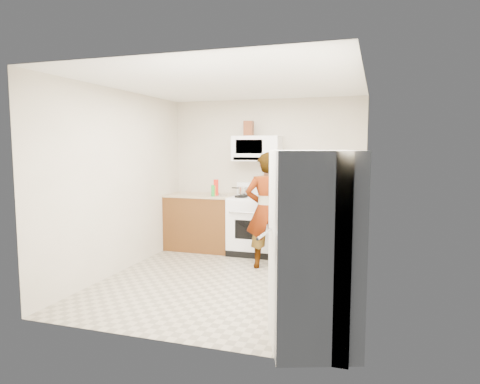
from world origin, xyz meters
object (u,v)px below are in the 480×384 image
at_px(fridge, 314,251).
at_px(saucepan, 245,190).
at_px(person, 267,211).
at_px(kettle, 315,191).
at_px(gas_range, 255,224).
at_px(microwave, 257,148).

bearing_deg(fridge, saucepan, 97.43).
distance_m(person, kettle, 1.04).
relative_size(gas_range, fridge, 0.66).
distance_m(gas_range, microwave, 1.22).
height_order(gas_range, person, person).
height_order(fridge, kettle, fridge).
bearing_deg(saucepan, gas_range, -33.61).
bearing_deg(person, fridge, 95.86).
bearing_deg(fridge, kettle, 78.21).
height_order(gas_range, kettle, kettle).
distance_m(fridge, kettle, 3.13).
distance_m(gas_range, fridge, 3.30).
bearing_deg(microwave, person, -65.65).
height_order(microwave, kettle, microwave).
height_order(microwave, saucepan, microwave).
bearing_deg(saucepan, person, -55.35).
xyz_separation_m(person, saucepan, (-0.60, 0.87, 0.18)).
height_order(kettle, saucepan, kettle).
height_order(microwave, fridge, microwave).
relative_size(person, kettle, 8.39).
xyz_separation_m(fridge, kettle, (-0.42, 3.10, 0.18)).
bearing_deg(gas_range, kettle, 6.99).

